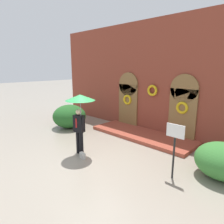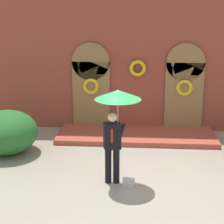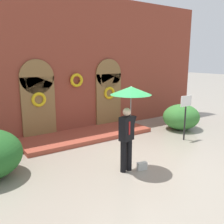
{
  "view_description": "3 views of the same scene",
  "coord_description": "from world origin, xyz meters",
  "px_view_note": "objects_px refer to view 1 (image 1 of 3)",
  "views": [
    {
      "loc": [
        5.46,
        -4.64,
        3.36
      ],
      "look_at": [
        -0.41,
        1.39,
        1.44
      ],
      "focal_mm": 32.0,
      "sensor_mm": 36.0,
      "label": 1
    },
    {
      "loc": [
        0.05,
        -8.72,
        4.26
      ],
      "look_at": [
        -0.68,
        1.2,
        1.41
      ],
      "focal_mm": 60.0,
      "sensor_mm": 36.0,
      "label": 2
    },
    {
      "loc": [
        -4.52,
        -5.4,
        3.1
      ],
      "look_at": [
        0.08,
        1.38,
        1.31
      ],
      "focal_mm": 40.0,
      "sensor_mm": 36.0,
      "label": 3
    }
  ],
  "objects_px": {
    "person_with_umbrella": "(80,106)",
    "shrub_right": "(223,161)",
    "sign_post": "(175,142)",
    "handbag": "(82,156)",
    "shrub_left": "(69,116)"
  },
  "relations": [
    {
      "from": "person_with_umbrella",
      "to": "shrub_left",
      "type": "relative_size",
      "value": 1.29
    },
    {
      "from": "handbag",
      "to": "shrub_right",
      "type": "relative_size",
      "value": 0.17
    },
    {
      "from": "sign_post",
      "to": "shrub_right",
      "type": "xyz_separation_m",
      "value": [
        1.07,
        1.08,
        -0.61
      ]
    },
    {
      "from": "handbag",
      "to": "sign_post",
      "type": "height_order",
      "value": "sign_post"
    },
    {
      "from": "person_with_umbrella",
      "to": "handbag",
      "type": "relative_size",
      "value": 8.44
    },
    {
      "from": "sign_post",
      "to": "shrub_right",
      "type": "height_order",
      "value": "sign_post"
    },
    {
      "from": "sign_post",
      "to": "shrub_left",
      "type": "xyz_separation_m",
      "value": [
        -6.72,
        0.83,
        -0.52
      ]
    },
    {
      "from": "sign_post",
      "to": "shrub_right",
      "type": "distance_m",
      "value": 1.64
    },
    {
      "from": "shrub_right",
      "to": "person_with_umbrella",
      "type": "bearing_deg",
      "value": -155.98
    },
    {
      "from": "shrub_left",
      "to": "shrub_right",
      "type": "relative_size",
      "value": 1.12
    },
    {
      "from": "person_with_umbrella",
      "to": "shrub_right",
      "type": "relative_size",
      "value": 1.44
    },
    {
      "from": "shrub_right",
      "to": "handbag",
      "type": "bearing_deg",
      "value": -152.15
    },
    {
      "from": "shrub_right",
      "to": "shrub_left",
      "type": "bearing_deg",
      "value": -178.11
    },
    {
      "from": "person_with_umbrella",
      "to": "shrub_right",
      "type": "height_order",
      "value": "person_with_umbrella"
    },
    {
      "from": "sign_post",
      "to": "shrub_left",
      "type": "distance_m",
      "value": 6.79
    }
  ]
}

